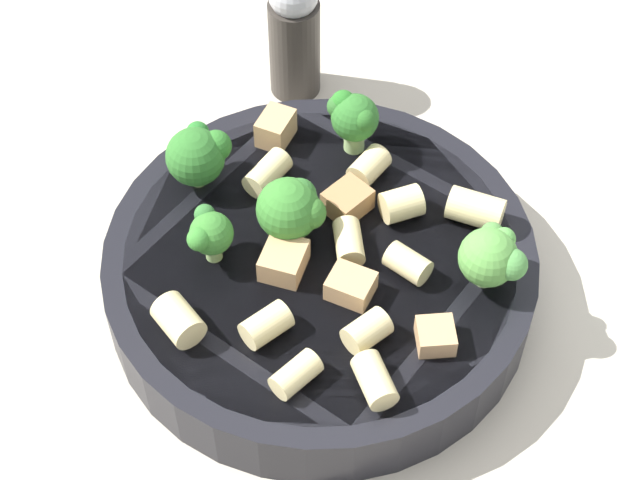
{
  "coord_description": "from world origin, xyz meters",
  "views": [
    {
      "loc": [
        0.29,
        -0.17,
        0.47
      ],
      "look_at": [
        0.0,
        0.0,
        0.05
      ],
      "focal_mm": 60.0,
      "sensor_mm": 36.0,
      "label": 1
    }
  ],
  "objects": [
    {
      "name": "ground_plane",
      "position": [
        0.0,
        0.0,
        0.0
      ],
      "size": [
        2.0,
        2.0,
        0.0
      ],
      "primitive_type": "plane",
      "color": "#BCB29E"
    },
    {
      "name": "pasta_bowl",
      "position": [
        0.0,
        0.0,
        0.02
      ],
      "size": [
        0.23,
        0.23,
        0.04
      ],
      "color": "black",
      "rests_on": "ground_plane"
    },
    {
      "name": "broccoli_floret_0",
      "position": [
        -0.08,
        -0.03,
        0.06
      ],
      "size": [
        0.03,
        0.04,
        0.04
      ],
      "color": "#9EC175",
      "rests_on": "pasta_bowl"
    },
    {
      "name": "broccoli_floret_1",
      "position": [
        -0.02,
        -0.01,
        0.06
      ],
      "size": [
        0.03,
        0.04,
        0.04
      ],
      "color": "#9EC175",
      "rests_on": "pasta_bowl"
    },
    {
      "name": "broccoli_floret_2",
      "position": [
        0.06,
        0.06,
        0.06
      ],
      "size": [
        0.03,
        0.03,
        0.04
      ],
      "color": "#9EC175",
      "rests_on": "pasta_bowl"
    },
    {
      "name": "broccoli_floret_3",
      "position": [
        -0.03,
        -0.05,
        0.05
      ],
      "size": [
        0.03,
        0.03,
        0.03
      ],
      "color": "#93B766",
      "rests_on": "pasta_bowl"
    },
    {
      "name": "broccoli_floret_4",
      "position": [
        -0.05,
        0.05,
        0.06
      ],
      "size": [
        0.03,
        0.03,
        0.04
      ],
      "color": "#9EC175",
      "rests_on": "pasta_bowl"
    },
    {
      "name": "rigatoni_0",
      "position": [
        -0.06,
        -0.0,
        0.04
      ],
      "size": [
        0.02,
        0.03,
        0.01
      ],
      "primitive_type": "cylinder",
      "rotation": [
        1.57,
        0.0,
        0.43
      ],
      "color": "beige",
      "rests_on": "pasta_bowl"
    },
    {
      "name": "rigatoni_1",
      "position": [
        0.06,
        -0.01,
        0.04
      ],
      "size": [
        0.02,
        0.02,
        0.02
      ],
      "primitive_type": "cylinder",
      "rotation": [
        1.57,
        0.0,
        0.15
      ],
      "color": "beige",
      "rests_on": "pasta_bowl"
    },
    {
      "name": "rigatoni_2",
      "position": [
        0.03,
        -0.05,
        0.04
      ],
      "size": [
        0.02,
        0.03,
        0.02
      ],
      "primitive_type": "cylinder",
      "rotation": [
        1.57,
        0.0,
        0.15
      ],
      "color": "beige",
      "rests_on": "pasta_bowl"
    },
    {
      "name": "rigatoni_3",
      "position": [
        0.01,
        -0.08,
        0.04
      ],
      "size": [
        0.03,
        0.02,
        0.02
      ],
      "primitive_type": "cylinder",
      "rotation": [
        1.57,
        0.0,
        1.69
      ],
      "color": "beige",
      "rests_on": "pasta_bowl"
    },
    {
      "name": "rigatoni_4",
      "position": [
        -0.03,
        0.05,
        0.04
      ],
      "size": [
        0.02,
        0.03,
        0.02
      ],
      "primitive_type": "cylinder",
      "rotation": [
        1.57,
        0.0,
        0.4
      ],
      "color": "beige",
      "rests_on": "pasta_bowl"
    },
    {
      "name": "rigatoni_5",
      "position": [
        0.0,
        0.05,
        0.04
      ],
      "size": [
        0.02,
        0.02,
        0.02
      ],
      "primitive_type": "cylinder",
      "rotation": [
        1.57,
        0.0,
        2.96
      ],
      "color": "beige",
      "rests_on": "pasta_bowl"
    },
    {
      "name": "rigatoni_6",
      "position": [
        0.06,
        -0.05,
        0.04
      ],
      "size": [
        0.02,
        0.03,
        0.01
      ],
      "primitive_type": "cylinder",
      "rotation": [
        1.57,
        0.0,
        0.24
      ],
      "color": "beige",
      "rests_on": "pasta_bowl"
    },
    {
      "name": "rigatoni_7",
      "position": [
        0.08,
        -0.02,
        0.04
      ],
      "size": [
        0.03,
        0.02,
        0.01
      ],
      "primitive_type": "cylinder",
      "rotation": [
        1.57,
        0.0,
        1.39
      ],
      "color": "beige",
      "rests_on": "pasta_bowl"
    },
    {
      "name": "rigatoni_8",
      "position": [
        0.03,
        0.03,
        0.04
      ],
      "size": [
        0.03,
        0.02,
        0.01
      ],
      "primitive_type": "cylinder",
      "rotation": [
        1.57,
        0.0,
        1.92
      ],
      "color": "beige",
      "rests_on": "pasta_bowl"
    },
    {
      "name": "rigatoni_9",
      "position": [
        0.02,
        0.08,
        0.04
      ],
      "size": [
        0.03,
        0.03,
        0.02
      ],
      "primitive_type": "cylinder",
      "rotation": [
        1.57,
        0.0,
        2.23
      ],
      "color": "beige",
      "rests_on": "pasta_bowl"
    },
    {
      "name": "rigatoni_10",
      "position": [
        0.01,
        0.01,
        0.04
      ],
      "size": [
        0.03,
        0.02,
        0.01
      ],
      "primitive_type": "cylinder",
      "rotation": [
        1.57,
        0.0,
        1.15
      ],
      "color": "beige",
      "rests_on": "pasta_bowl"
    },
    {
      "name": "chicken_chunk_0",
      "position": [
        -0.02,
        0.03,
        0.04
      ],
      "size": [
        0.02,
        0.03,
        0.01
      ],
      "primitive_type": "cube",
      "rotation": [
        0.0,
        0.0,
        1.82
      ],
      "color": "#A87A4C",
      "rests_on": "pasta_bowl"
    },
    {
      "name": "chicken_chunk_1",
      "position": [
        -0.08,
        0.02,
        0.04
      ],
      "size": [
        0.03,
        0.03,
        0.02
      ],
      "primitive_type": "cube",
      "rotation": [
        0.0,
        0.0,
        2.19
      ],
      "color": "tan",
      "rests_on": "pasta_bowl"
    },
    {
      "name": "chicken_chunk_2",
      "position": [
        0.08,
        0.02,
        0.04
      ],
      "size": [
        0.02,
        0.02,
        0.01
      ],
      "primitive_type": "cube",
      "rotation": [
        0.0,
        0.0,
        2.69
      ],
      "color": "tan",
      "rests_on": "pasta_bowl"
    },
    {
      "name": "chicken_chunk_3",
      "position": [
        0.03,
        0.0,
        0.04
      ],
      "size": [
        0.03,
        0.03,
        0.01
      ],
      "primitive_type": "cube",
      "rotation": [
        0.0,
        0.0,
        0.6
      ],
      "color": "tan",
      "rests_on": "pasta_bowl"
    },
    {
      "name": "chicken_chunk_4",
      "position": [
        0.0,
        -0.02,
        0.04
      ],
      "size": [
        0.03,
        0.03,
        0.01
      ],
      "primitive_type": "cube",
      "rotation": [
        0.0,
        0.0,
        2.3
      ],
      "color": "tan",
      "rests_on": "pasta_bowl"
    },
    {
      "name": "pepper_shaker",
      "position": [
        -0.15,
        0.07,
        0.04
      ],
      "size": [
        0.03,
        0.03,
        0.09
      ],
      "color": "#332D28",
      "rests_on": "ground_plane"
    }
  ]
}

